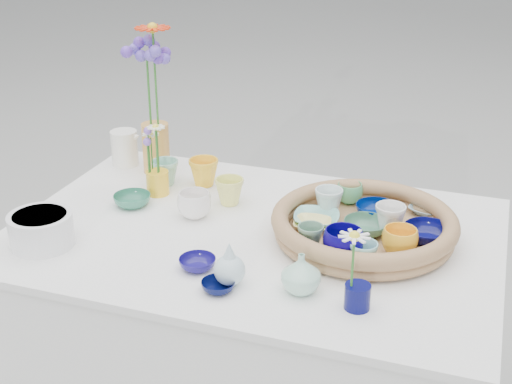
% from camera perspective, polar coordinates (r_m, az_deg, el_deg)
% --- Properties ---
extents(wicker_tray, '(0.47, 0.47, 0.08)m').
position_cam_1_polar(wicker_tray, '(1.83, 8.63, -2.71)').
color(wicker_tray, brown).
rests_on(wicker_tray, display_table).
extents(tray_ceramic_0, '(0.13, 0.13, 0.03)m').
position_cam_1_polar(tray_ceramic_0, '(1.93, 9.58, -1.48)').
color(tray_ceramic_0, '#00185E').
rests_on(tray_ceramic_0, wicker_tray).
extents(tray_ceramic_1, '(0.14, 0.14, 0.04)m').
position_cam_1_polar(tray_ceramic_1, '(1.83, 13.54, -3.28)').
color(tray_ceramic_1, '#07084C').
rests_on(tray_ceramic_1, wicker_tray).
extents(tray_ceramic_2, '(0.10, 0.10, 0.07)m').
position_cam_1_polar(tray_ceramic_2, '(1.74, 11.42, -3.92)').
color(tray_ceramic_2, yellow).
rests_on(tray_ceramic_2, wicker_tray).
extents(tray_ceramic_3, '(0.14, 0.14, 0.04)m').
position_cam_1_polar(tray_ceramic_3, '(1.83, 8.77, -2.80)').
color(tray_ceramic_3, '#45785C').
rests_on(tray_ceramic_3, wicker_tray).
extents(tray_ceramic_4, '(0.08, 0.08, 0.06)m').
position_cam_1_polar(tray_ceramic_4, '(1.74, 4.38, -3.61)').
color(tray_ceramic_4, slate).
rests_on(tray_ceramic_4, wicker_tray).
extents(tray_ceramic_5, '(0.13, 0.13, 0.03)m').
position_cam_1_polar(tray_ceramic_5, '(1.86, 4.86, -2.20)').
color(tray_ceramic_5, '#83CFC4').
rests_on(tray_ceramic_5, wicker_tray).
extents(tray_ceramic_6, '(0.09, 0.09, 0.07)m').
position_cam_1_polar(tray_ceramic_6, '(1.92, 5.84, -0.75)').
color(tray_ceramic_6, silver).
rests_on(tray_ceramic_6, wicker_tray).
extents(tray_ceramic_7, '(0.09, 0.09, 0.07)m').
position_cam_1_polar(tray_ceramic_7, '(1.84, 10.67, -2.12)').
color(tray_ceramic_7, white).
rests_on(tray_ceramic_7, wicker_tray).
extents(tray_ceramic_8, '(0.11, 0.11, 0.02)m').
position_cam_1_polar(tray_ceramic_8, '(1.97, 13.42, -1.41)').
color(tray_ceramic_8, '#8EB9CF').
rests_on(tray_ceramic_8, wicker_tray).
extents(tray_ceramic_9, '(0.12, 0.12, 0.08)m').
position_cam_1_polar(tray_ceramic_9, '(1.70, 6.98, -4.18)').
color(tray_ceramic_9, '#0A0167').
rests_on(tray_ceramic_9, wicker_tray).
extents(tray_ceramic_10, '(0.10, 0.10, 0.02)m').
position_cam_1_polar(tray_ceramic_10, '(1.84, 4.52, -2.65)').
color(tray_ceramic_10, '#FAE77E').
rests_on(tray_ceramic_10, wicker_tray).
extents(tray_ceramic_11, '(0.08, 0.08, 0.06)m').
position_cam_1_polar(tray_ceramic_11, '(1.67, 8.57, -5.00)').
color(tray_ceramic_11, '#81C1BB').
rests_on(tray_ceramic_11, wicker_tray).
extents(tray_ceramic_12, '(0.08, 0.08, 0.06)m').
position_cam_1_polar(tray_ceramic_12, '(1.99, 7.50, -0.08)').
color(tray_ceramic_12, '#52AA68').
rests_on(tray_ceramic_12, wicker_tray).
extents(loose_ceramic_0, '(0.10, 0.10, 0.08)m').
position_cam_1_polar(loose_ceramic_0, '(2.13, -4.20, 1.58)').
color(loose_ceramic_0, yellow).
rests_on(loose_ceramic_0, display_table).
extents(loose_ceramic_1, '(0.09, 0.09, 0.08)m').
position_cam_1_polar(loose_ceramic_1, '(2.01, -2.13, 0.05)').
color(loose_ceramic_1, '#EDEE71').
rests_on(loose_ceramic_1, display_table).
extents(loose_ceramic_2, '(0.13, 0.13, 0.03)m').
position_cam_1_polar(loose_ceramic_2, '(2.03, -9.88, -0.66)').
color(loose_ceramic_2, '#2C7156').
rests_on(loose_ceramic_2, display_table).
extents(loose_ceramic_3, '(0.11, 0.11, 0.07)m').
position_cam_1_polar(loose_ceramic_3, '(1.94, -4.96, -1.02)').
color(loose_ceramic_3, white).
rests_on(loose_ceramic_3, display_table).
extents(loose_ceramic_4, '(0.09, 0.09, 0.03)m').
position_cam_1_polar(loose_ceramic_4, '(1.70, -4.71, -5.72)').
color(loose_ceramic_4, navy).
rests_on(loose_ceramic_4, display_table).
extents(loose_ceramic_5, '(0.09, 0.09, 0.08)m').
position_cam_1_polar(loose_ceramic_5, '(2.16, -7.27, 1.58)').
color(loose_ceramic_5, '#8FCCB1').
rests_on(loose_ceramic_5, display_table).
extents(loose_ceramic_6, '(0.10, 0.10, 0.02)m').
position_cam_1_polar(loose_ceramic_6, '(1.61, -3.04, -7.53)').
color(loose_ceramic_6, '#050B39').
rests_on(loose_ceramic_6, display_table).
extents(fluted_bowl, '(0.17, 0.17, 0.08)m').
position_cam_1_polar(fluted_bowl, '(1.86, -16.80, -2.91)').
color(fluted_bowl, white).
rests_on(fluted_bowl, display_table).
extents(bud_vase_paleblue, '(0.08, 0.08, 0.11)m').
position_cam_1_polar(bud_vase_paleblue, '(1.61, -2.13, -5.67)').
color(bud_vase_paleblue, silver).
rests_on(bud_vase_paleblue, display_table).
extents(bud_vase_seafoam, '(0.12, 0.12, 0.09)m').
position_cam_1_polar(bud_vase_seafoam, '(1.59, 3.63, -6.49)').
color(bud_vase_seafoam, '#A8DDC2').
rests_on(bud_vase_seafoam, display_table).
extents(bud_vase_cobalt, '(0.07, 0.07, 0.06)m').
position_cam_1_polar(bud_vase_cobalt, '(1.56, 8.11, -8.28)').
color(bud_vase_cobalt, '#060846').
rests_on(bud_vase_cobalt, display_table).
extents(single_daisy, '(0.08, 0.08, 0.14)m').
position_cam_1_polar(single_daisy, '(1.51, 7.75, -5.53)').
color(single_daisy, white).
rests_on(single_daisy, bud_vase_cobalt).
extents(tall_vase_yellow, '(0.10, 0.10, 0.16)m').
position_cam_1_polar(tall_vase_yellow, '(2.24, -8.00, 3.50)').
color(tall_vase_yellow, gold).
rests_on(tall_vase_yellow, display_table).
extents(gerbera, '(0.16, 0.16, 0.31)m').
position_cam_1_polar(gerbera, '(2.16, -8.05, 9.04)').
color(gerbera, red).
rests_on(gerbera, tall_vase_yellow).
extents(hydrangea, '(0.09, 0.09, 0.31)m').
position_cam_1_polar(hydrangea, '(2.18, -8.58, 8.16)').
color(hydrangea, '#623ABF').
rests_on(hydrangea, tall_vase_yellow).
extents(white_pitcher, '(0.13, 0.10, 0.11)m').
position_cam_1_polar(white_pitcher, '(2.32, -10.47, 3.48)').
color(white_pitcher, white).
rests_on(white_pitcher, display_table).
extents(daisy_cup, '(0.08, 0.08, 0.07)m').
position_cam_1_polar(daisy_cup, '(2.09, -7.87, 0.74)').
color(daisy_cup, yellow).
rests_on(daisy_cup, display_table).
extents(daisy_posy, '(0.08, 0.08, 0.15)m').
position_cam_1_polar(daisy_posy, '(2.05, -8.25, 3.55)').
color(daisy_posy, white).
rests_on(daisy_posy, daisy_cup).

